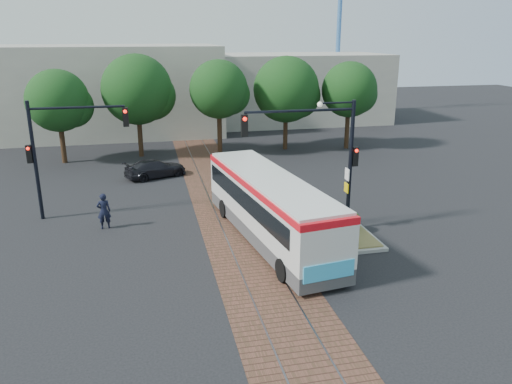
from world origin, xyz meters
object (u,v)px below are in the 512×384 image
(traffic_island, at_px, (342,224))
(signal_pole_left, at_px, (57,143))
(officer, at_px, (104,211))
(signal_pole_main, at_px, (326,147))
(city_bus, at_px, (270,205))
(parked_car, at_px, (155,168))

(traffic_island, xyz_separation_m, signal_pole_left, (-13.19, 4.89, 3.54))
(signal_pole_left, xyz_separation_m, officer, (2.08, -2.07, -2.98))
(traffic_island, height_order, signal_pole_main, signal_pole_main)
(traffic_island, height_order, signal_pole_left, signal_pole_left)
(city_bus, bearing_deg, signal_pole_left, 143.80)
(parked_car, bearing_deg, officer, 141.39)
(signal_pole_left, distance_m, officer, 4.18)
(signal_pole_main, relative_size, signal_pole_left, 1.00)
(signal_pole_left, bearing_deg, parked_car, 54.22)
(officer, relative_size, parked_car, 0.44)
(signal_pole_left, bearing_deg, signal_pole_main, -21.45)
(officer, bearing_deg, signal_pole_main, 156.65)
(traffic_island, distance_m, signal_pole_left, 14.50)
(city_bus, distance_m, signal_pole_left, 11.04)
(city_bus, relative_size, signal_pole_left, 1.89)
(parked_car, bearing_deg, traffic_island, -165.21)
(signal_pole_main, distance_m, parked_car, 14.10)
(signal_pole_left, bearing_deg, city_bus, -27.98)
(city_bus, xyz_separation_m, signal_pole_main, (2.68, 0.27, 2.50))
(city_bus, bearing_deg, officer, 149.90)
(city_bus, distance_m, traffic_island, 3.88)
(signal_pole_main, relative_size, officer, 3.38)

